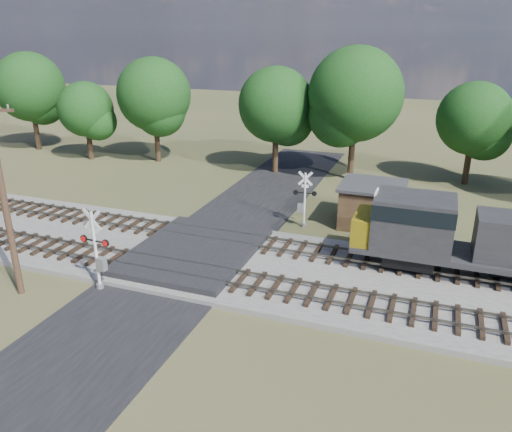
% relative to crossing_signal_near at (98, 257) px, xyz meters
% --- Properties ---
extents(ground, '(160.00, 160.00, 0.00)m').
position_rel_crossing_signal_near_xyz_m(ground, '(2.84, 4.84, -1.90)').
color(ground, '#3B4424').
rests_on(ground, ground).
extents(ballast_bed, '(140.00, 10.00, 0.30)m').
position_rel_crossing_signal_near_xyz_m(ballast_bed, '(12.84, 5.34, -1.75)').
color(ballast_bed, gray).
rests_on(ballast_bed, ground).
extents(road, '(7.00, 60.00, 0.08)m').
position_rel_crossing_signal_near_xyz_m(road, '(2.84, 4.84, -1.86)').
color(road, black).
rests_on(road, ground).
extents(crossing_panel, '(7.00, 9.00, 0.62)m').
position_rel_crossing_signal_near_xyz_m(crossing_panel, '(2.84, 5.34, -1.59)').
color(crossing_panel, '#262628').
rests_on(crossing_panel, ground).
extents(track_near, '(140.00, 2.60, 0.33)m').
position_rel_crossing_signal_near_xyz_m(track_near, '(5.97, 2.84, -1.49)').
color(track_near, black).
rests_on(track_near, ballast_bed).
extents(track_far, '(140.00, 2.60, 0.33)m').
position_rel_crossing_signal_near_xyz_m(track_far, '(5.97, 7.84, -1.49)').
color(track_far, black).
rests_on(track_far, ballast_bed).
extents(crossing_signal_near, '(1.85, 0.41, 4.58)m').
position_rel_crossing_signal_near_xyz_m(crossing_signal_near, '(0.00, 0.00, 0.00)').
color(crossing_signal_near, silver).
rests_on(crossing_signal_near, ground).
extents(crossing_signal_far, '(1.64, 0.37, 4.06)m').
position_rel_crossing_signal_near_xyz_m(crossing_signal_far, '(7.70, 12.46, -0.21)').
color(crossing_signal_far, silver).
rests_on(crossing_signal_far, ground).
extents(utility_pole, '(2.45, 0.83, 10.27)m').
position_rel_crossing_signal_near_xyz_m(utility_pole, '(-3.78, -1.78, 3.54)').
color(utility_pole, '#362318').
rests_on(utility_pole, ground).
extents(equipment_shed, '(4.42, 4.42, 3.01)m').
position_rel_crossing_signal_near_xyz_m(equipment_shed, '(12.10, 14.56, -0.38)').
color(equipment_shed, '#452B1D').
rests_on(equipment_shed, ground).
extents(treeline, '(83.35, 10.27, 11.84)m').
position_rel_crossing_signal_near_xyz_m(treeline, '(9.56, 25.10, 4.81)').
color(treeline, black).
rests_on(treeline, ground).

